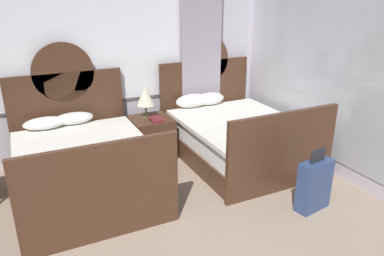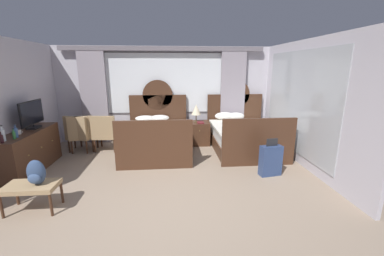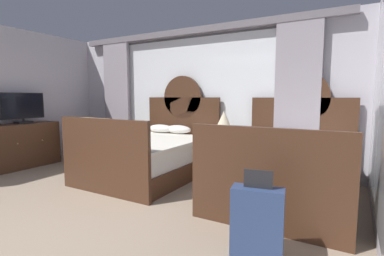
{
  "view_description": "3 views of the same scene",
  "coord_description": "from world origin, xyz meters",
  "px_view_note": "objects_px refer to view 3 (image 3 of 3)",
  "views": [
    {
      "loc": [
        -0.78,
        -1.75,
        2.43
      ],
      "look_at": [
        1.06,
        2.07,
        0.84
      ],
      "focal_mm": 34.22,
      "sensor_mm": 36.0,
      "label": 1
    },
    {
      "loc": [
        0.17,
        -3.41,
        2.12
      ],
      "look_at": [
        0.61,
        1.74,
        0.83
      ],
      "focal_mm": 22.85,
      "sensor_mm": 36.0,
      "label": 2
    },
    {
      "loc": [
        2.78,
        -1.25,
        1.37
      ],
      "look_at": [
        0.89,
        2.08,
        0.95
      ],
      "focal_mm": 26.65,
      "sensor_mm": 36.0,
      "label": 3
    }
  ],
  "objects_px": {
    "nightstand_between_beds": "(226,158)",
    "tv_flatscreen": "(23,108)",
    "armchair_by_window_right": "(85,137)",
    "armchair_by_window_centre": "(86,137)",
    "dresser_minibar": "(10,147)",
    "armchair_by_window_left": "(106,140)",
    "bed_near_mirror": "(286,171)",
    "suitcase_on_floor": "(257,223)",
    "bed_near_window": "(152,154)",
    "table_lamp_on_nightstand": "(224,120)",
    "book_on_nightstand": "(226,140)"
  },
  "relations": [
    {
      "from": "bed_near_mirror",
      "to": "tv_flatscreen",
      "type": "height_order",
      "value": "bed_near_mirror"
    },
    {
      "from": "dresser_minibar",
      "to": "bed_near_window",
      "type": "bearing_deg",
      "value": 20.76
    },
    {
      "from": "table_lamp_on_nightstand",
      "to": "armchair_by_window_left",
      "type": "bearing_deg",
      "value": -170.37
    },
    {
      "from": "nightstand_between_beds",
      "to": "tv_flatscreen",
      "type": "distance_m",
      "value": 4.0
    },
    {
      "from": "nightstand_between_beds",
      "to": "armchair_by_window_left",
      "type": "xyz_separation_m",
      "value": [
        -2.45,
        -0.39,
        0.19
      ]
    },
    {
      "from": "tv_flatscreen",
      "to": "armchair_by_window_left",
      "type": "bearing_deg",
      "value": 37.17
    },
    {
      "from": "bed_near_window",
      "to": "dresser_minibar",
      "type": "xyz_separation_m",
      "value": [
        -2.57,
        -0.98,
        0.05
      ]
    },
    {
      "from": "bed_near_window",
      "to": "table_lamp_on_nightstand",
      "type": "height_order",
      "value": "bed_near_window"
    },
    {
      "from": "bed_near_window",
      "to": "dresser_minibar",
      "type": "relative_size",
      "value": 1.25
    },
    {
      "from": "nightstand_between_beds",
      "to": "suitcase_on_floor",
      "type": "height_order",
      "value": "suitcase_on_floor"
    },
    {
      "from": "nightstand_between_beds",
      "to": "table_lamp_on_nightstand",
      "type": "relative_size",
      "value": 1.26
    },
    {
      "from": "book_on_nightstand",
      "to": "armchair_by_window_left",
      "type": "relative_size",
      "value": 0.27
    },
    {
      "from": "armchair_by_window_right",
      "to": "suitcase_on_floor",
      "type": "bearing_deg",
      "value": -23.13
    },
    {
      "from": "armchair_by_window_centre",
      "to": "suitcase_on_floor",
      "type": "bearing_deg",
      "value": -23.31
    },
    {
      "from": "armchair_by_window_right",
      "to": "armchair_by_window_left",
      "type": "bearing_deg",
      "value": -0.25
    },
    {
      "from": "bed_near_window",
      "to": "armchair_by_window_right",
      "type": "distance_m",
      "value": 1.97
    },
    {
      "from": "tv_flatscreen",
      "to": "armchair_by_window_left",
      "type": "height_order",
      "value": "tv_flatscreen"
    },
    {
      "from": "bed_near_window",
      "to": "table_lamp_on_nightstand",
      "type": "bearing_deg",
      "value": 30.42
    },
    {
      "from": "dresser_minibar",
      "to": "tv_flatscreen",
      "type": "bearing_deg",
      "value": 84.21
    },
    {
      "from": "nightstand_between_beds",
      "to": "dresser_minibar",
      "type": "height_order",
      "value": "dresser_minibar"
    },
    {
      "from": "dresser_minibar",
      "to": "armchair_by_window_right",
      "type": "distance_m",
      "value": 1.35
    },
    {
      "from": "tv_flatscreen",
      "to": "armchair_by_window_centre",
      "type": "distance_m",
      "value": 1.3
    },
    {
      "from": "dresser_minibar",
      "to": "armchair_by_window_left",
      "type": "height_order",
      "value": "armchair_by_window_left"
    },
    {
      "from": "tv_flatscreen",
      "to": "armchair_by_window_left",
      "type": "relative_size",
      "value": 0.88
    },
    {
      "from": "dresser_minibar",
      "to": "suitcase_on_floor",
      "type": "bearing_deg",
      "value": -7.32
    },
    {
      "from": "bed_near_mirror",
      "to": "suitcase_on_floor",
      "type": "distance_m",
      "value": 1.61
    },
    {
      "from": "tv_flatscreen",
      "to": "suitcase_on_floor",
      "type": "height_order",
      "value": "tv_flatscreen"
    },
    {
      "from": "bed_near_mirror",
      "to": "tv_flatscreen",
      "type": "bearing_deg",
      "value": -171.58
    },
    {
      "from": "nightstand_between_beds",
      "to": "armchair_by_window_centre",
      "type": "relative_size",
      "value": 0.66
    },
    {
      "from": "armchair_by_window_left",
      "to": "armchair_by_window_right",
      "type": "height_order",
      "value": "same"
    },
    {
      "from": "book_on_nightstand",
      "to": "armchair_by_window_right",
      "type": "bearing_deg",
      "value": -175.18
    },
    {
      "from": "bed_near_window",
      "to": "dresser_minibar",
      "type": "bearing_deg",
      "value": -159.24
    },
    {
      "from": "book_on_nightstand",
      "to": "dresser_minibar",
      "type": "xyz_separation_m",
      "value": [
        -3.75,
        -1.46,
        -0.22
      ]
    },
    {
      "from": "bed_near_window",
      "to": "suitcase_on_floor",
      "type": "height_order",
      "value": "bed_near_window"
    },
    {
      "from": "bed_near_mirror",
      "to": "tv_flatscreen",
      "type": "distance_m",
      "value": 4.92
    },
    {
      "from": "dresser_minibar",
      "to": "tv_flatscreen",
      "type": "distance_m",
      "value": 0.78
    },
    {
      "from": "nightstand_between_beds",
      "to": "dresser_minibar",
      "type": "relative_size",
      "value": 0.36
    },
    {
      "from": "bed_near_window",
      "to": "book_on_nightstand",
      "type": "height_order",
      "value": "bed_near_window"
    },
    {
      "from": "dresser_minibar",
      "to": "armchair_by_window_left",
      "type": "bearing_deg",
      "value": 43.71
    },
    {
      "from": "armchair_by_window_right",
      "to": "armchair_by_window_centre",
      "type": "bearing_deg",
      "value": -1.39
    },
    {
      "from": "tv_flatscreen",
      "to": "nightstand_between_beds",
      "type": "bearing_deg",
      "value": 19.68
    },
    {
      "from": "table_lamp_on_nightstand",
      "to": "suitcase_on_floor",
      "type": "height_order",
      "value": "table_lamp_on_nightstand"
    },
    {
      "from": "table_lamp_on_nightstand",
      "to": "dresser_minibar",
      "type": "bearing_deg",
      "value": -156.24
    },
    {
      "from": "bed_near_window",
      "to": "book_on_nightstand",
      "type": "bearing_deg",
      "value": 22.58
    },
    {
      "from": "book_on_nightstand",
      "to": "armchair_by_window_centre",
      "type": "height_order",
      "value": "armchair_by_window_centre"
    },
    {
      "from": "dresser_minibar",
      "to": "armchair_by_window_centre",
      "type": "relative_size",
      "value": 1.83
    },
    {
      "from": "tv_flatscreen",
      "to": "armchair_by_window_left",
      "type": "xyz_separation_m",
      "value": [
        1.23,
        0.93,
        -0.65
      ]
    },
    {
      "from": "armchair_by_window_left",
      "to": "armchair_by_window_centre",
      "type": "bearing_deg",
      "value": 179.83
    },
    {
      "from": "armchair_by_window_right",
      "to": "dresser_minibar",
      "type": "bearing_deg",
      "value": -117.38
    },
    {
      "from": "nightstand_between_beds",
      "to": "armchair_by_window_centre",
      "type": "xyz_separation_m",
      "value": [
        -3.04,
        -0.38,
        0.19
      ]
    }
  ]
}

